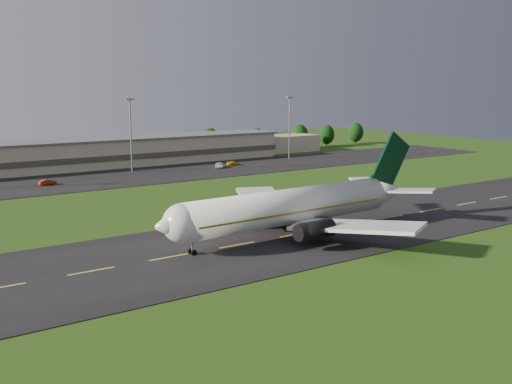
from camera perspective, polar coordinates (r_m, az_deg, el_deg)
ground at (r=91.38m, az=3.95°, el=-4.31°), size 360.00×360.00×0.00m
taxiway at (r=91.37m, az=3.95°, el=-4.28°), size 220.00×30.00×0.10m
apron at (r=153.40m, az=-12.87°, el=1.45°), size 260.00×30.00×0.10m
airliner at (r=90.07m, az=3.75°, el=-1.48°), size 51.28×42.16×15.57m
terminal at (r=177.58m, az=-13.86°, el=3.88°), size 145.00×16.00×8.40m
light_mast_centre at (r=161.27m, az=-12.44°, el=6.43°), size 2.40×1.20×20.35m
light_mast_east at (r=188.68m, az=3.37°, el=7.19°), size 2.40×1.20×20.35m
tree_line at (r=194.83m, az=-9.05°, el=4.84°), size 196.89×9.23×9.48m
service_vehicle_b at (r=146.22m, az=-20.13°, el=0.93°), size 4.15×1.82×1.33m
service_vehicle_c at (r=167.55m, az=-3.67°, el=2.69°), size 4.74×5.57×1.42m
service_vehicle_d at (r=172.72m, az=-2.26°, el=2.89°), size 4.21×2.03×1.18m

